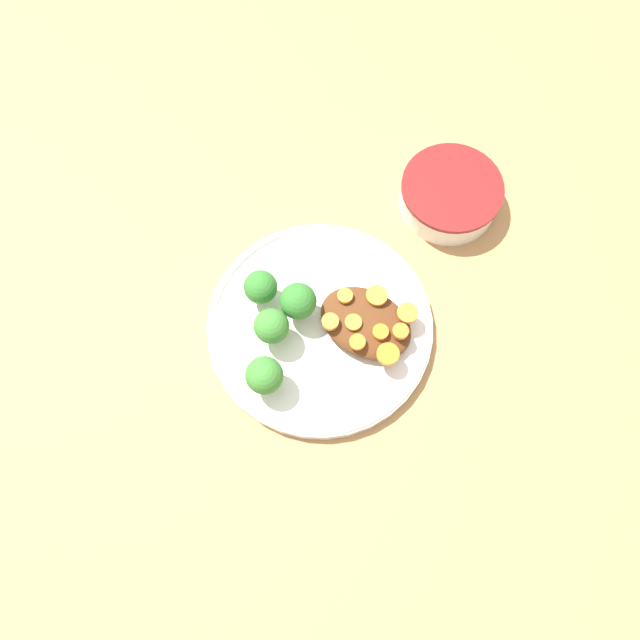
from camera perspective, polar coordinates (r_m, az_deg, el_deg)
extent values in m
plane|color=tan|center=(0.78, 0.00, -0.82)|extent=(4.00, 4.00, 0.00)
cylinder|color=white|center=(0.77, 0.00, -0.60)|extent=(0.28, 0.28, 0.02)
torus|color=white|center=(0.76, 0.00, -0.39)|extent=(0.28, 0.28, 0.01)
cylinder|color=white|center=(0.86, 11.78, 11.12)|extent=(0.13, 0.13, 0.04)
cylinder|color=maroon|center=(0.84, 12.03, 11.78)|extent=(0.13, 0.13, 0.01)
cylinder|color=white|center=(0.85, 11.94, 11.53)|extent=(0.11, 0.11, 0.01)
ellipsoid|color=#5B3319|center=(0.75, 4.20, -0.26)|extent=(0.12, 0.08, 0.03)
cylinder|color=#7FA85B|center=(0.76, -1.76, 1.35)|extent=(0.01, 0.01, 0.03)
sphere|color=#337A2D|center=(0.74, -1.82, 2.06)|extent=(0.04, 0.04, 0.04)
cylinder|color=#7FA85B|center=(0.75, -4.33, -1.18)|extent=(0.02, 0.02, 0.03)
sphere|color=#3D8433|center=(0.73, -4.46, -0.55)|extent=(0.04, 0.04, 0.04)
cylinder|color=#7FA85B|center=(0.73, -4.95, -5.56)|extent=(0.02, 0.02, 0.02)
sphere|color=#3D8433|center=(0.71, -5.11, -5.06)|extent=(0.04, 0.04, 0.04)
cylinder|color=#759E51|center=(0.77, -5.31, 2.38)|extent=(0.01, 0.01, 0.02)
sphere|color=#337A2D|center=(0.75, -5.46, 3.03)|extent=(0.04, 0.04, 0.04)
cylinder|color=orange|center=(0.75, 2.30, 2.21)|extent=(0.02, 0.02, 0.01)
cylinder|color=orange|center=(0.74, 3.07, -0.21)|extent=(0.02, 0.02, 0.00)
cylinder|color=orange|center=(0.73, 5.56, -1.09)|extent=(0.02, 0.02, 0.01)
cylinder|color=orange|center=(0.75, 5.21, 2.24)|extent=(0.03, 0.03, 0.01)
cylinder|color=orange|center=(0.75, 8.02, 0.65)|extent=(0.03, 0.03, 0.00)
cylinder|color=orange|center=(0.73, 6.31, -2.98)|extent=(0.03, 0.03, 0.01)
cylinder|color=orange|center=(0.73, 1.01, -0.04)|extent=(0.02, 0.02, 0.01)
cylinder|color=orange|center=(0.73, 3.44, -2.02)|extent=(0.02, 0.02, 0.01)
cylinder|color=orange|center=(0.74, 7.36, -1.04)|extent=(0.02, 0.02, 0.01)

